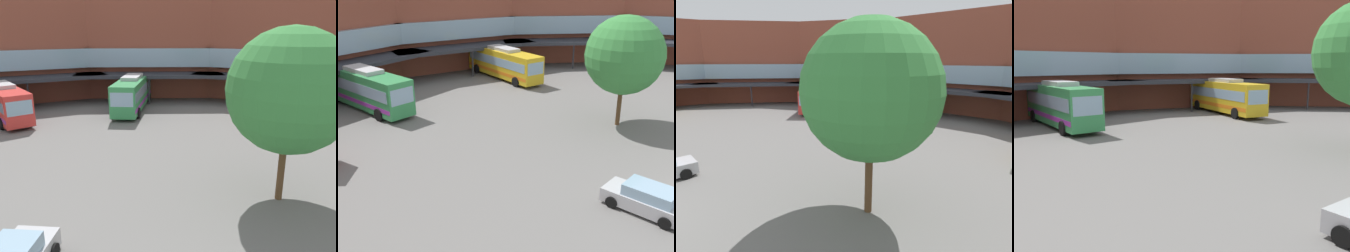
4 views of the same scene
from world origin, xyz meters
TOP-DOWN VIEW (x-y plane):
  - station_building at (0.00, 25.92)m, footprint 84.93×41.16m
  - bus_1 at (-14.46, 25.84)m, footprint 9.04×10.88m
  - bus_3 at (-1.77, 29.56)m, footprint 3.77×11.85m
  - plaza_tree at (7.51, 8.78)m, footprint 6.25×6.25m

SIDE VIEW (x-z plane):
  - bus_1 at x=-14.46m, z-range 0.02..3.66m
  - bus_3 at x=-1.77m, z-range 0.02..3.87m
  - plaza_tree at x=7.51m, z-range 1.35..10.32m
  - station_building at x=0.00m, z-range -0.24..12.98m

